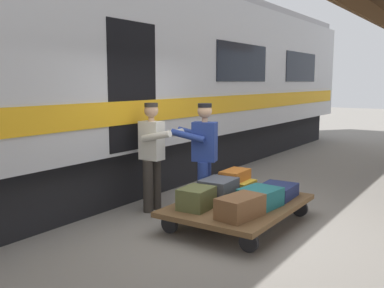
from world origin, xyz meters
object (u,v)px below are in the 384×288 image
Objects in this scene: suitcase_slate_roller at (219,189)px; suitcase_navy_fabric at (277,191)px; suitcase_olive_duffel at (196,198)px; porter_in_overalls at (203,154)px; train_car at (69,80)px; suitcase_brown_leather at (240,207)px; suitcase_yellow_case at (237,186)px; suitcase_orange_carryall at (235,175)px; luggage_cart at (239,205)px; suitcase_teal_softside at (260,197)px; porter_by_door at (153,153)px.

suitcase_slate_roller is 0.89m from suitcase_navy_fabric.
porter_in_overalls reaches higher than suitcase_olive_duffel.
train_car is at bearing 8.38° from porter_in_overalls.
suitcase_olive_duffel is at bearing 0.00° from suitcase_brown_leather.
suitcase_slate_roller reaches higher than suitcase_yellow_case.
train_car is 2.83m from porter_in_overalls.
suitcase_olive_duffel is 0.80× the size of suitcase_navy_fabric.
suitcase_olive_duffel is at bearing 90.00° from suitcase_yellow_case.
suitcase_navy_fabric is 1.14× the size of suitcase_orange_carryall.
luggage_cart is 0.69m from suitcase_yellow_case.
suitcase_navy_fabric is at bearing -138.78° from suitcase_slate_roller.
suitcase_olive_duffel is 0.90× the size of suitcase_slate_roller.
suitcase_slate_roller is at bearing 154.23° from porter_in_overalls.
porter_in_overalls reaches higher than luggage_cart.
suitcase_slate_roller is 1.00× the size of suitcase_orange_carryall.
suitcase_navy_fabric is (0.00, -0.59, -0.03)m from suitcase_teal_softside.
suitcase_slate_roller is 0.58m from suitcase_orange_carryall.
suitcase_olive_duffel is 0.67m from suitcase_brown_leather.
luggage_cart is at bearing -173.54° from porter_by_door.
suitcase_brown_leather is (-0.67, 1.17, 0.05)m from suitcase_yellow_case.
porter_in_overalls is 0.79m from porter_by_door.
suitcase_teal_softside is 1.00× the size of suitcase_orange_carryall.
suitcase_orange_carryall is (-2.92, -0.76, -1.49)m from train_car.
luggage_cart is at bearing 60.29° from suitcase_navy_fabric.
porter_by_door reaches higher than suitcase_slate_roller.
suitcase_yellow_case is at bearing 0.00° from suitcase_navy_fabric.
suitcase_navy_fabric reaches higher than luggage_cart.
porter_in_overalls is (1.05, 0.40, 0.51)m from suitcase_navy_fabric.
train_car is 39.77× the size of suitcase_orange_carryall.
suitcase_teal_softside is at bearing 180.00° from suitcase_slate_roller.
train_car is at bearing 12.11° from suitcase_navy_fabric.
porter_by_door is at bearing -13.47° from suitcase_brown_leather.
suitcase_brown_leather is 0.38× the size of porter_by_door.
suitcase_navy_fabric is (-3.62, -0.78, -1.65)m from train_car.
luggage_cart is 0.69m from suitcase_navy_fabric.
porter_by_door reaches higher than suitcase_navy_fabric.
suitcase_olive_duffel is at bearing 91.79° from suitcase_orange_carryall.
suitcase_navy_fabric is 1.17m from suitcase_brown_leather.
porter_by_door reaches higher than luggage_cart.
train_car is 2.17m from porter_by_door.
porter_by_door is at bearing -179.10° from train_car.
suitcase_brown_leather reaches higher than suitcase_yellow_case.
suitcase_slate_roller reaches higher than suitcase_olive_duffel.
luggage_cart is 4.55× the size of suitcase_yellow_case.
suitcase_yellow_case is at bearing -60.29° from luggage_cart.
suitcase_slate_roller is at bearing 41.22° from suitcase_navy_fabric.
suitcase_orange_carryall is at bearing -132.55° from porter_in_overalls.
luggage_cart is 3.33× the size of suitcase_brown_leather.
suitcase_yellow_case is at bearing -60.29° from suitcase_brown_leather.
suitcase_slate_roller is at bearing -171.61° from porter_by_door.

